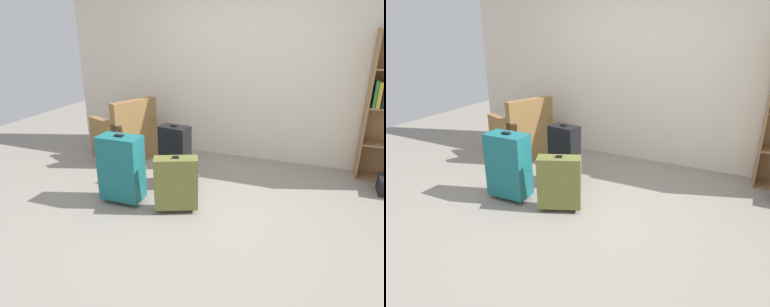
% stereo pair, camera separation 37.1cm
% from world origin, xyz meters
% --- Properties ---
extents(ground_plane, '(9.53, 9.53, 0.00)m').
position_xyz_m(ground_plane, '(0.00, 0.00, 0.00)').
color(ground_plane, gray).
extents(back_wall, '(5.45, 0.10, 2.60)m').
position_xyz_m(back_wall, '(0.00, 1.96, 1.30)').
color(back_wall, beige).
rests_on(back_wall, ground).
extents(armchair, '(0.92, 0.92, 0.90)m').
position_xyz_m(armchair, '(-1.55, 1.25, 0.32)').
color(armchair, olive).
rests_on(armchair, ground).
extents(mug, '(0.12, 0.08, 0.10)m').
position_xyz_m(mug, '(-0.94, 1.02, 0.05)').
color(mug, white).
rests_on(mug, ground).
extents(suitcase_black, '(0.37, 0.26, 0.77)m').
position_xyz_m(suitcase_black, '(-0.49, 0.65, 0.40)').
color(suitcase_black, black).
rests_on(suitcase_black, ground).
extents(suitcase_olive, '(0.49, 0.35, 0.62)m').
position_xyz_m(suitcase_olive, '(-0.22, 0.06, 0.33)').
color(suitcase_olive, brown).
rests_on(suitcase_olive, ground).
extents(suitcase_teal, '(0.46, 0.26, 0.79)m').
position_xyz_m(suitcase_teal, '(-0.86, 0.04, 0.41)').
color(suitcase_teal, '#19666B').
rests_on(suitcase_teal, ground).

